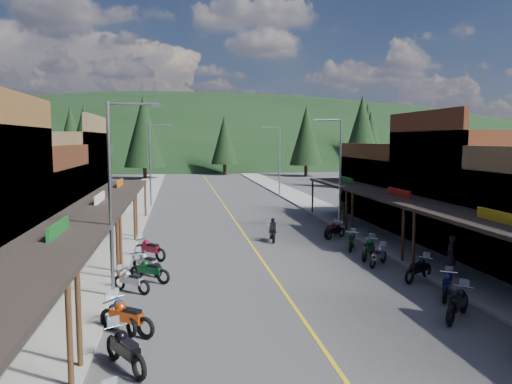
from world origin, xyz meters
name	(u,v)px	position (x,y,z in m)	size (l,w,h in m)	color
ground	(261,258)	(0.00, 0.00, 0.00)	(220.00, 220.00, 0.00)	#38383A
centerline	(227,209)	(0.00, 20.00, 0.01)	(0.15, 90.00, 0.01)	gold
sidewalk_west	(132,210)	(-8.70, 20.00, 0.07)	(3.40, 94.00, 0.15)	gray
sidewalk_east	(316,206)	(8.70, 20.00, 0.07)	(3.40, 94.00, 0.15)	gray
shop_west_2	(3,214)	(-13.75, 1.70, 2.53)	(10.90, 9.00, 6.20)	#3F2111
shop_west_3	(48,181)	(-13.78, 11.30, 3.52)	(10.90, 10.20, 8.20)	brown
shop_east_2	(477,188)	(13.78, 1.70, 3.52)	(10.90, 9.00, 8.20)	#562B19
shop_east_3	(406,189)	(13.75, 11.30, 2.53)	(10.90, 10.20, 6.20)	#4C2D16
streetlight_0	(114,191)	(-6.95, -6.00, 4.46)	(2.16, 0.18, 8.00)	gray
streetlight_1	(152,161)	(-6.95, 22.00, 4.46)	(2.16, 0.18, 8.00)	gray
streetlight_2	(338,168)	(6.95, 8.00, 4.46)	(2.16, 0.18, 8.00)	gray
streetlight_3	(278,157)	(6.95, 30.00, 4.46)	(2.16, 0.18, 8.00)	gray
ridge_hill	(193,160)	(0.00, 135.00, 0.00)	(310.00, 140.00, 60.00)	black
pine_1	(71,136)	(-24.00, 70.00, 7.24)	(5.88, 5.88, 12.50)	black
pine_2	(144,131)	(-10.00, 58.00, 7.99)	(6.72, 6.72, 14.00)	black
pine_3	(224,140)	(4.00, 66.00, 6.48)	(5.04, 5.04, 11.00)	black
pine_4	(306,135)	(18.00, 60.00, 7.24)	(5.88, 5.88, 12.50)	black
pine_5	(367,132)	(34.00, 72.00, 7.99)	(6.72, 6.72, 14.00)	black
pine_6	(441,140)	(46.00, 64.00, 6.48)	(5.04, 5.04, 11.00)	black
pine_7	(34,136)	(-32.00, 76.00, 7.24)	(5.88, 5.88, 12.50)	black
pine_8	(37,144)	(-22.00, 40.00, 5.98)	(4.48, 4.48, 10.00)	black
pine_9	(370,140)	(24.00, 45.00, 6.38)	(4.93, 4.93, 10.80)	black
pine_10	(85,138)	(-18.00, 50.00, 6.78)	(5.38, 5.38, 11.60)	black
pine_11	(362,134)	(20.00, 38.00, 7.19)	(5.82, 5.82, 12.40)	black
bike_west_2	(125,348)	(-5.94, -12.57, 0.66)	(0.77, 2.30, 1.32)	black
bike_west_3	(126,315)	(-6.18, -9.90, 0.65)	(0.76, 2.28, 1.30)	#AA390C
bike_west_4	(122,313)	(-6.37, -9.47, 0.61)	(0.71, 2.13, 1.22)	navy
bike_west_5	(131,280)	(-6.45, -5.21, 0.56)	(0.65, 1.95, 1.11)	#939398
bike_west_6	(150,269)	(-5.77, -3.74, 0.61)	(0.71, 2.13, 1.22)	#0B3B1D
bike_west_7	(147,262)	(-5.96, -2.39, 0.62)	(0.72, 2.16, 1.23)	#A1A1A6
bike_west_8	(150,248)	(-6.01, 0.63, 0.65)	(0.76, 2.27, 1.30)	maroon
bike_east_3	(458,302)	(5.52, -10.31, 0.65)	(0.76, 2.27, 1.30)	black
bike_east_4	(447,284)	(6.41, -8.01, 0.59)	(0.69, 2.07, 1.18)	navy
bike_east_5	(418,268)	(6.48, -5.40, 0.61)	(0.71, 2.12, 1.21)	black
bike_east_6	(378,255)	(5.74, -2.50, 0.57)	(0.67, 2.00, 1.14)	gray
bike_east_7	(368,248)	(5.78, -1.01, 0.63)	(0.73, 2.20, 1.26)	#0D451A
bike_east_8	(352,240)	(5.65, 1.28, 0.59)	(0.68, 2.05, 1.17)	#0B3716
bike_east_9	(335,230)	(5.76, 4.80, 0.56)	(0.65, 1.95, 1.11)	black
bike_east_10	(332,228)	(5.73, 5.47, 0.55)	(0.65, 1.94, 1.11)	maroon
rider_on_bike	(272,232)	(1.47, 4.47, 0.62)	(0.82, 2.08, 1.55)	black
pedestrian_east_a	(451,255)	(8.14, -5.26, 1.11)	(0.70, 0.46, 1.91)	black
pedestrian_east_b	(343,213)	(7.73, 9.19, 1.03)	(0.86, 0.49, 1.76)	brown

